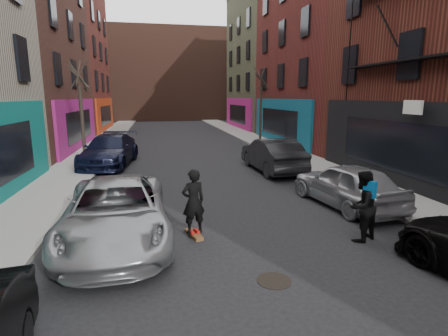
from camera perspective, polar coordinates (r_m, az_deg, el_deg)
name	(u,v)px	position (r m, az deg, el deg)	size (l,w,h in m)	color
sidewalk_left	(110,137)	(33.63, -18.16, 4.85)	(2.50, 84.00, 0.13)	gray
sidewalk_right	(243,134)	(34.41, 3.05, 5.54)	(2.50, 84.00, 0.13)	gray
buildings_right	(422,22)	(25.11, 29.56, 20.07)	(12.00, 56.00, 16.00)	#43261C
building_far	(167,76)	(59.31, -9.34, 14.65)	(40.00, 10.00, 14.00)	#47281E
tree_left_far	(81,102)	(21.57, -22.36, 9.94)	(2.00, 2.00, 6.50)	black
tree_right_far	(261,98)	(28.42, 6.04, 11.23)	(2.00, 2.00, 6.80)	black
parked_left_far	(116,212)	(9.45, -17.22, -6.81)	(2.58, 5.60, 1.56)	gray
parked_left_end	(110,150)	(19.90, -18.16, 2.78)	(2.32, 5.72, 1.66)	black
parked_right_far	(347,185)	(12.52, 19.41, -2.56)	(1.79, 4.46, 1.52)	#9A9DA3
parked_right_end	(272,155)	(17.56, 7.87, 2.14)	(1.75, 5.03, 1.66)	black
skateboard	(194,234)	(9.56, -4.93, -10.76)	(0.22, 0.80, 0.10)	brown
skateboarder	(193,202)	(9.25, -5.03, -5.48)	(0.64, 0.42, 1.74)	black
pedestrian	(362,206)	(9.66, 21.60, -5.78)	(1.11, 1.01, 1.84)	black
manhole	(274,281)	(7.52, 8.19, -17.75)	(0.70, 0.70, 0.01)	black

